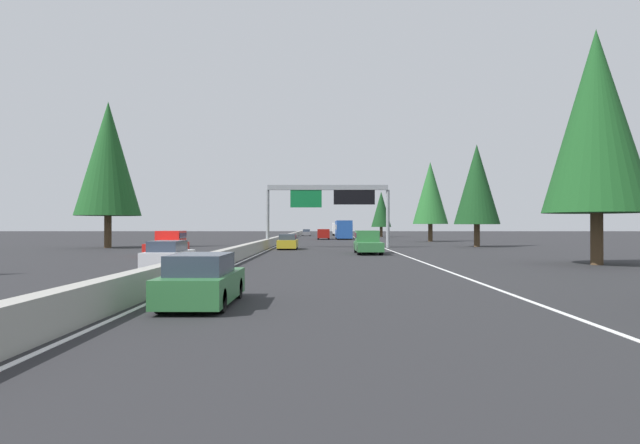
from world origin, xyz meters
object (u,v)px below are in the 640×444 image
(oncoming_near, at_px, (168,255))
(oncoming_far, at_px, (169,243))
(pickup_distant_a, at_px, (368,242))
(bus_mid_left, at_px, (343,229))
(conifer_right_far, at_px, (430,193))
(conifer_right_near, at_px, (596,121))
(sedan_far_left, at_px, (288,242))
(sedan_far_right, at_px, (307,233))
(sign_gantry_overhead, at_px, (329,198))
(conifer_right_mid, at_px, (477,184))
(conifer_left_near, at_px, (108,159))
(conifer_right_distant, at_px, (381,209))
(box_truck_distant_b, at_px, (338,228))
(sedan_mid_center, at_px, (202,281))
(minivan_near_center, at_px, (323,234))

(oncoming_near, xyz_separation_m, oncoming_far, (12.68, 3.57, 0.23))
(pickup_distant_a, height_order, oncoming_near, pickup_distant_a)
(bus_mid_left, distance_m, conifer_right_far, 19.37)
(conifer_right_near, bearing_deg, sedan_far_left, 42.88)
(sedan_far_right, height_order, oncoming_near, same)
(sign_gantry_overhead, bearing_deg, pickup_distant_a, -165.87)
(conifer_right_mid, height_order, conifer_left_near, conifer_left_near)
(bus_mid_left, bearing_deg, conifer_right_near, -168.59)
(bus_mid_left, height_order, conifer_right_far, conifer_right_far)
(bus_mid_left, distance_m, oncoming_near, 64.68)
(sign_gantry_overhead, distance_m, conifer_right_distant, 54.71)
(sedan_far_left, height_order, conifer_right_mid, conifer_right_mid)
(box_truck_distant_b, height_order, oncoming_far, box_truck_distant_b)
(conifer_left_near, bearing_deg, conifer_right_mid, -85.81)
(conifer_right_far, bearing_deg, sign_gantry_overhead, 146.54)
(conifer_right_near, relative_size, conifer_left_near, 0.91)
(conifer_right_near, xyz_separation_m, conifer_right_far, (46.58, 0.40, -1.38))
(sedan_mid_center, bearing_deg, conifer_right_far, -16.77)
(sedan_mid_center, bearing_deg, sign_gantry_overhead, -5.86)
(sign_gantry_overhead, height_order, minivan_near_center, sign_gantry_overhead)
(oncoming_near, relative_size, conifer_right_distant, 0.48)
(oncoming_far, relative_size, conifer_left_near, 0.37)
(bus_mid_left, relative_size, oncoming_far, 2.05)
(conifer_right_near, bearing_deg, minivan_near_center, 15.04)
(sedan_far_right, relative_size, conifer_left_near, 0.29)
(pickup_distant_a, height_order, conifer_right_far, conifer_right_far)
(oncoming_near, xyz_separation_m, conifer_right_distant, (80.52, -19.96, 4.85))
(sedan_far_right, height_order, conifer_right_far, conifer_right_far)
(bus_mid_left, relative_size, conifer_right_far, 1.01)
(conifer_right_far, height_order, conifer_left_near, conifer_left_near)
(sedan_far_left, distance_m, conifer_right_far, 32.62)
(conifer_right_near, height_order, conifer_left_near, conifer_left_near)
(sedan_far_left, bearing_deg, oncoming_far, 141.57)
(sedan_far_left, bearing_deg, conifer_right_distant, -14.79)
(sedan_mid_center, distance_m, conifer_right_distant, 95.27)
(bus_mid_left, xyz_separation_m, conifer_right_near, (-60.94, -12.30, 6.59))
(sedan_far_left, bearing_deg, minivan_near_center, -5.29)
(sedan_far_right, relative_size, conifer_right_near, 0.32)
(minivan_near_center, height_order, oncoming_near, minivan_near_center)
(oncoming_near, height_order, oncoming_far, oncoming_far)
(sedan_far_left, bearing_deg, sedan_mid_center, 179.83)
(conifer_right_far, bearing_deg, sedan_far_right, 23.76)
(conifer_left_near, bearing_deg, sedan_far_right, -15.61)
(conifer_right_mid, bearing_deg, sedan_far_left, 107.32)
(box_truck_distant_b, bearing_deg, sedan_far_right, 122.20)
(pickup_distant_a, bearing_deg, conifer_right_distant, -7.09)
(minivan_near_center, distance_m, conifer_left_near, 41.60)
(conifer_right_mid, bearing_deg, box_truck_distant_b, 10.89)
(sedan_far_left, relative_size, sedan_far_right, 1.00)
(sedan_far_left, bearing_deg, conifer_right_mid, -72.68)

